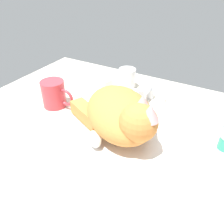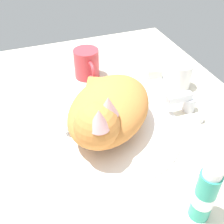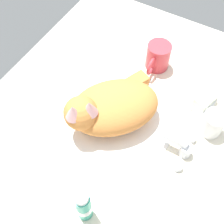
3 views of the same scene
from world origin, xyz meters
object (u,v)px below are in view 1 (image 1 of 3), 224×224
object	(u,v)px
rinse_cup	(127,78)
soap_bar	(103,82)
cat	(121,114)
coffee_mug	(54,94)
faucet	(148,93)

from	to	relation	value
rinse_cup	soap_bar	bearing A→B (deg)	-149.52
cat	coffee_mug	distance (cm)	27.85
cat	soap_bar	size ratio (longest dim) A/B	4.62
faucet	soap_bar	size ratio (longest dim) A/B	1.77
faucet	rinse_cup	xyz separation A→B (cm)	(-11.00, 4.53, 1.40)
coffee_mug	rinse_cup	bearing A→B (deg)	58.25
rinse_cup	soap_bar	size ratio (longest dim) A/B	1.07
coffee_mug	cat	bearing A→B (deg)	-6.27
soap_bar	cat	bearing A→B (deg)	-48.57
soap_bar	coffee_mug	bearing A→B (deg)	-109.49
coffee_mug	faucet	bearing A→B (deg)	37.77
cat	rinse_cup	xyz separation A→B (cm)	(-12.05, 28.10, -3.30)
faucet	coffee_mug	distance (cm)	33.62
cat	coffee_mug	size ratio (longest dim) A/B	2.74
faucet	rinse_cup	size ratio (longest dim) A/B	1.66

